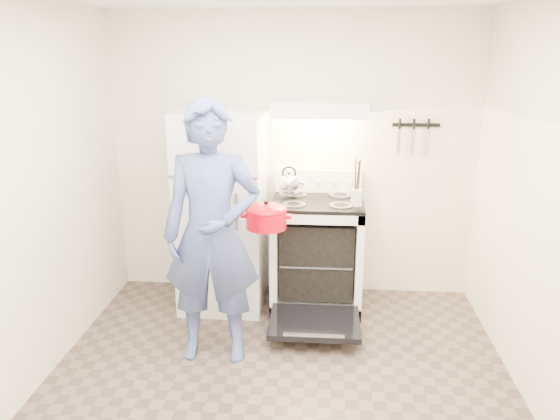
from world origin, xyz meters
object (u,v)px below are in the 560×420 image
Objects in this scene: stove_body at (317,255)px; dutch_oven at (266,219)px; person at (212,234)px; tea_kettle at (289,182)px; refrigerator at (222,210)px.

stove_body is 2.46× the size of dutch_oven.
person reaches higher than stove_body.
person is 0.46m from dutch_oven.
dutch_oven is at bearing -100.74° from tea_kettle.
stove_body is 1.24m from person.
person reaches higher than tea_kettle.
refrigerator is 4.54× the size of dutch_oven.
person is at bearing -128.82° from stove_body.
tea_kettle is 0.73× the size of dutch_oven.
dutch_oven is at bearing -52.34° from refrigerator.
tea_kettle is 1.08m from person.
tea_kettle is 0.15× the size of person.
person is (-0.72, -0.90, 0.48)m from stove_body.
tea_kettle is at bearing 165.52° from stove_body.
refrigerator is 0.90m from stove_body.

